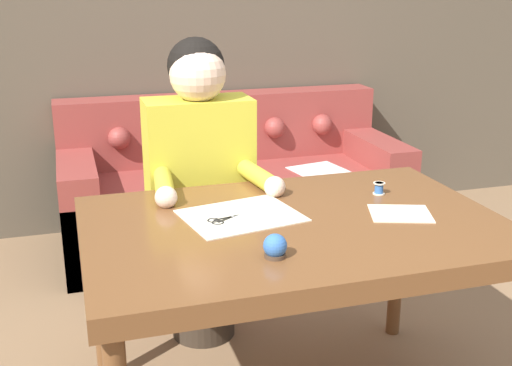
{
  "coord_description": "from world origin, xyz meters",
  "views": [
    {
      "loc": [
        -0.76,
        -1.76,
        1.53
      ],
      "look_at": [
        -0.15,
        0.25,
        0.86
      ],
      "focal_mm": 45.0,
      "sensor_mm": 36.0,
      "label": 1
    }
  ],
  "objects_px": {
    "person": "(200,189)",
    "scissors": "(225,219)",
    "pin_cushion": "(275,247)",
    "couch": "(232,191)",
    "dining_table": "(294,241)",
    "thread_spool": "(379,188)"
  },
  "relations": [
    {
      "from": "person",
      "to": "pin_cushion",
      "type": "relative_size",
      "value": 18.39
    },
    {
      "from": "person",
      "to": "pin_cushion",
      "type": "height_order",
      "value": "person"
    },
    {
      "from": "couch",
      "to": "thread_spool",
      "type": "relative_size",
      "value": 44.26
    },
    {
      "from": "scissors",
      "to": "pin_cushion",
      "type": "bearing_deg",
      "value": -79.38
    },
    {
      "from": "dining_table",
      "to": "scissors",
      "type": "bearing_deg",
      "value": 159.46
    },
    {
      "from": "dining_table",
      "to": "thread_spool",
      "type": "relative_size",
      "value": 30.97
    },
    {
      "from": "dining_table",
      "to": "scissors",
      "type": "xyz_separation_m",
      "value": [
        -0.22,
        0.08,
        0.07
      ]
    },
    {
      "from": "scissors",
      "to": "thread_spool",
      "type": "height_order",
      "value": "thread_spool"
    },
    {
      "from": "person",
      "to": "couch",
      "type": "bearing_deg",
      "value": 68.72
    },
    {
      "from": "dining_table",
      "to": "thread_spool",
      "type": "height_order",
      "value": "thread_spool"
    },
    {
      "from": "person",
      "to": "pin_cushion",
      "type": "bearing_deg",
      "value": -88.06
    },
    {
      "from": "couch",
      "to": "pin_cushion",
      "type": "height_order",
      "value": "couch"
    },
    {
      "from": "couch",
      "to": "scissors",
      "type": "bearing_deg",
      "value": -105.31
    },
    {
      "from": "dining_table",
      "to": "thread_spool",
      "type": "bearing_deg",
      "value": 23.82
    },
    {
      "from": "person",
      "to": "scissors",
      "type": "distance_m",
      "value": 0.57
    },
    {
      "from": "dining_table",
      "to": "couch",
      "type": "xyz_separation_m",
      "value": [
        0.22,
        1.7,
        -0.38
      ]
    },
    {
      "from": "pin_cushion",
      "to": "dining_table",
      "type": "bearing_deg",
      "value": 58.68
    },
    {
      "from": "person",
      "to": "thread_spool",
      "type": "bearing_deg",
      "value": -38.68
    },
    {
      "from": "person",
      "to": "scissors",
      "type": "xyz_separation_m",
      "value": [
        -0.03,
        -0.56,
        0.07
      ]
    },
    {
      "from": "thread_spool",
      "to": "pin_cushion",
      "type": "bearing_deg",
      "value": -142.16
    },
    {
      "from": "dining_table",
      "to": "scissors",
      "type": "height_order",
      "value": "scissors"
    },
    {
      "from": "scissors",
      "to": "person",
      "type": "bearing_deg",
      "value": 86.7
    }
  ]
}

